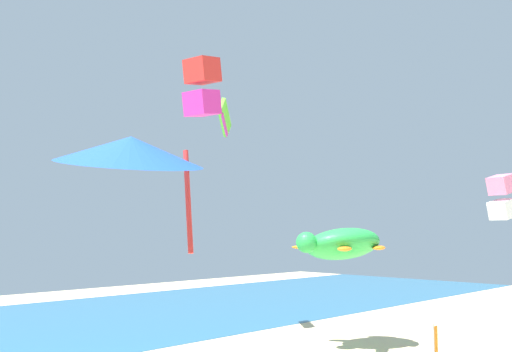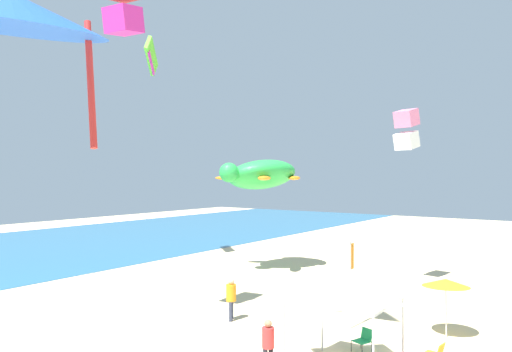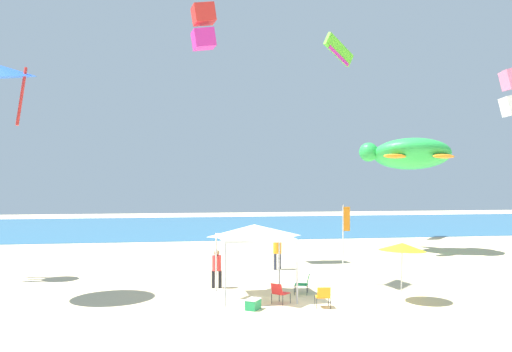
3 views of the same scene
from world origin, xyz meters
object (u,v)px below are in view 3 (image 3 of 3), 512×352
at_px(folding_chair_left_of_tent, 323,295).
at_px(person_watching_sky, 217,266).
at_px(canopy_tent, 254,232).
at_px(folding_chair_right_of_tent, 279,292).
at_px(cooler_box, 253,304).
at_px(kite_turtle_green, 410,154).
at_px(person_kite_handler, 277,249).
at_px(kite_parafoil_lime, 339,50).
at_px(banner_flag, 344,237).
at_px(kite_box_red, 203,27).
at_px(beach_umbrella, 402,247).
at_px(folding_chair_near_cooler, 304,283).

distance_m(folding_chair_left_of_tent, person_watching_sky, 5.71).
xyz_separation_m(canopy_tent, folding_chair_right_of_tent, (0.75, -1.39, -2.19)).
bearing_deg(cooler_box, kite_turtle_green, 48.05).
bearing_deg(person_kite_handler, kite_parafoil_lime, 29.02).
bearing_deg(banner_flag, cooler_box, -140.97).
height_order(canopy_tent, kite_parafoil_lime, kite_parafoil_lime).
bearing_deg(folding_chair_right_of_tent, banner_flag, -92.93).
relative_size(banner_flag, person_kite_handler, 1.95).
height_order(folding_chair_left_of_tent, kite_turtle_green, kite_turtle_green).
bearing_deg(folding_chair_right_of_tent, folding_chair_left_of_tent, -165.02).
relative_size(person_kite_handler, kite_box_red, 0.71).
bearing_deg(kite_parafoil_lime, kite_turtle_green, -115.97).
bearing_deg(canopy_tent, folding_chair_right_of_tent, -61.64).
distance_m(folding_chair_right_of_tent, banner_flag, 5.15).
bearing_deg(cooler_box, person_kite_handler, 72.99).
xyz_separation_m(canopy_tent, beach_umbrella, (5.61, -1.77, -0.51)).
distance_m(person_kite_handler, kite_box_red, 13.34).
distance_m(folding_chair_left_of_tent, kite_turtle_green, 18.62).
distance_m(banner_flag, person_watching_sky, 5.91).
bearing_deg(folding_chair_near_cooler, canopy_tent, -65.14).
bearing_deg(folding_chair_left_of_tent, folding_chair_near_cooler, -80.44).
xyz_separation_m(beach_umbrella, kite_parafoil_lime, (4.61, 22.42, 13.23)).
bearing_deg(canopy_tent, kite_box_red, 99.33).
xyz_separation_m(canopy_tent, cooler_box, (-0.38, -2.10, -2.46)).
xyz_separation_m(banner_flag, kite_turtle_green, (7.97, 10.32, 4.31)).
height_order(person_watching_sky, kite_turtle_green, kite_turtle_green).
bearing_deg(kite_box_red, banner_flag, -149.06).
bearing_deg(kite_box_red, folding_chair_left_of_tent, -169.47).
bearing_deg(folding_chair_right_of_tent, canopy_tent, -15.51).
relative_size(person_watching_sky, kite_turtle_green, 0.26).
bearing_deg(kite_turtle_green, folding_chair_left_of_tent, 68.64).
height_order(canopy_tent, person_watching_sky, canopy_tent).
distance_m(folding_chair_right_of_tent, kite_box_red, 17.06).
bearing_deg(kite_box_red, canopy_tent, -178.19).
bearing_deg(kite_parafoil_lime, banner_flag, -147.29).
bearing_deg(kite_turtle_green, kite_parafoil_lime, -62.00).
bearing_deg(canopy_tent, folding_chair_near_cooler, 6.56).
distance_m(beach_umbrella, person_kite_handler, 9.05).
height_order(canopy_tent, folding_chair_near_cooler, canopy_tent).
bearing_deg(cooler_box, person_watching_sky, 103.21).
bearing_deg(folding_chair_left_of_tent, kite_turtle_green, -117.89).
xyz_separation_m(folding_chair_right_of_tent, person_watching_sky, (-2.12, 3.49, 0.52)).
distance_m(cooler_box, kite_turtle_green, 20.11).
height_order(beach_umbrella, kite_parafoil_lime, kite_parafoil_lime).
relative_size(folding_chair_right_of_tent, kite_parafoil_lime, 0.25).
relative_size(beach_umbrella, cooler_box, 3.18).
bearing_deg(kite_turtle_green, person_kite_handler, 42.46).
bearing_deg(beach_umbrella, cooler_box, -176.84).
height_order(folding_chair_near_cooler, kite_box_red, kite_box_red).
height_order(beach_umbrella, kite_turtle_green, kite_turtle_green).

